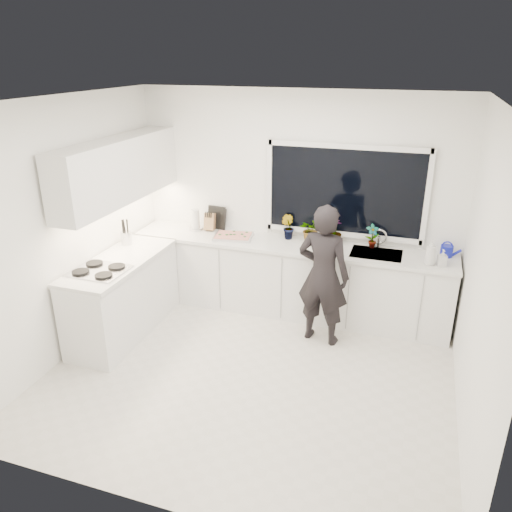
% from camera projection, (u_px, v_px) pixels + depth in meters
% --- Properties ---
extents(floor, '(4.00, 3.50, 0.02)m').
position_uv_depth(floor, '(250.00, 375.00, 5.14)').
color(floor, beige).
rests_on(floor, ground).
extents(wall_back, '(4.00, 0.02, 2.70)m').
position_uv_depth(wall_back, '(296.00, 202.00, 6.18)').
color(wall_back, white).
rests_on(wall_back, ground).
extents(wall_left, '(0.02, 3.50, 2.70)m').
position_uv_depth(wall_left, '(68.00, 230.00, 5.22)').
color(wall_left, white).
rests_on(wall_left, ground).
extents(wall_right, '(0.02, 3.50, 2.70)m').
position_uv_depth(wall_right, '(483.00, 281.00, 4.04)').
color(wall_right, white).
rests_on(wall_right, ground).
extents(ceiling, '(4.00, 3.50, 0.02)m').
position_uv_depth(ceiling, '(248.00, 100.00, 4.12)').
color(ceiling, white).
rests_on(ceiling, wall_back).
extents(window, '(1.80, 0.02, 1.00)m').
position_uv_depth(window, '(345.00, 191.00, 5.89)').
color(window, black).
rests_on(window, wall_back).
extents(base_cabinets_back, '(3.92, 0.58, 0.88)m').
position_uv_depth(base_cabinets_back, '(288.00, 279.00, 6.25)').
color(base_cabinets_back, white).
rests_on(base_cabinets_back, floor).
extents(base_cabinets_left, '(0.58, 1.60, 0.88)m').
position_uv_depth(base_cabinets_left, '(123.00, 298.00, 5.77)').
color(base_cabinets_left, white).
rests_on(base_cabinets_left, floor).
extents(countertop_back, '(3.94, 0.62, 0.04)m').
position_uv_depth(countertop_back, '(288.00, 245.00, 6.06)').
color(countertop_back, silver).
rests_on(countertop_back, base_cabinets_back).
extents(countertop_left, '(0.62, 1.60, 0.04)m').
position_uv_depth(countertop_left, '(119.00, 261.00, 5.60)').
color(countertop_left, silver).
rests_on(countertop_left, base_cabinets_left).
extents(upper_cabinets, '(0.34, 2.10, 0.70)m').
position_uv_depth(upper_cabinets, '(119.00, 170.00, 5.58)').
color(upper_cabinets, white).
rests_on(upper_cabinets, wall_left).
extents(sink, '(0.58, 0.42, 0.14)m').
position_uv_depth(sink, '(376.00, 257.00, 5.78)').
color(sink, silver).
rests_on(sink, countertop_back).
extents(faucet, '(0.03, 0.03, 0.22)m').
position_uv_depth(faucet, '(379.00, 239.00, 5.89)').
color(faucet, silver).
rests_on(faucet, countertop_back).
extents(stovetop, '(0.56, 0.48, 0.03)m').
position_uv_depth(stovetop, '(99.00, 270.00, 5.28)').
color(stovetop, black).
rests_on(stovetop, countertop_left).
extents(person, '(0.64, 0.47, 1.61)m').
position_uv_depth(person, '(323.00, 275.00, 5.47)').
color(person, black).
rests_on(person, floor).
extents(pizza_tray, '(0.52, 0.42, 0.03)m').
position_uv_depth(pizza_tray, '(233.00, 237.00, 6.24)').
color(pizza_tray, silver).
rests_on(pizza_tray, countertop_back).
extents(pizza, '(0.47, 0.37, 0.01)m').
position_uv_depth(pizza, '(233.00, 235.00, 6.23)').
color(pizza, red).
rests_on(pizza, pizza_tray).
extents(watering_can, '(0.17, 0.17, 0.13)m').
position_uv_depth(watering_can, '(447.00, 251.00, 5.65)').
color(watering_can, '#1219A9').
rests_on(watering_can, countertop_back).
extents(paper_towel_roll, '(0.12, 0.12, 0.26)m').
position_uv_depth(paper_towel_roll, '(195.00, 220.00, 6.48)').
color(paper_towel_roll, silver).
rests_on(paper_towel_roll, countertop_back).
extents(knife_block, '(0.14, 0.11, 0.22)m').
position_uv_depth(knife_block, '(210.00, 222.00, 6.47)').
color(knife_block, olive).
rests_on(knife_block, countertop_back).
extents(utensil_crock, '(0.17, 0.17, 0.16)m').
position_uv_depth(utensil_crock, '(126.00, 238.00, 6.01)').
color(utensil_crock, silver).
rests_on(utensil_crock, countertop_left).
extents(picture_frame_large, '(0.22, 0.07, 0.28)m').
position_uv_depth(picture_frame_large, '(219.00, 218.00, 6.52)').
color(picture_frame_large, black).
rests_on(picture_frame_large, countertop_back).
extents(picture_frame_small, '(0.25, 0.05, 0.30)m').
position_uv_depth(picture_frame_small, '(216.00, 217.00, 6.53)').
color(picture_frame_small, black).
rests_on(picture_frame_small, countertop_back).
extents(herb_plants, '(1.23, 0.28, 0.32)m').
position_uv_depth(herb_plants, '(319.00, 230.00, 6.05)').
color(herb_plants, '#26662D').
rests_on(herb_plants, countertop_back).
extents(soap_bottles, '(0.26, 0.16, 0.30)m').
position_uv_depth(soap_bottles, '(434.00, 254.00, 5.40)').
color(soap_bottles, '#D8BF66').
rests_on(soap_bottles, countertop_back).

